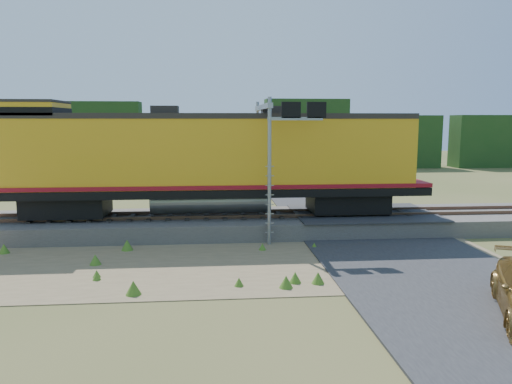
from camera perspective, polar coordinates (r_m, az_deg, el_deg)
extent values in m
plane|color=#475123|center=(18.99, -3.08, -8.53)|extent=(140.00, 140.00, 0.00)
cube|color=slate|center=(24.71, -3.58, -3.65)|extent=(70.00, 5.00, 0.80)
cube|color=brown|center=(23.91, -3.54, -2.88)|extent=(70.00, 0.10, 0.16)
cube|color=brown|center=(25.32, -3.63, -2.25)|extent=(70.00, 0.10, 0.16)
cube|color=#8C7754|center=(19.50, -9.08, -8.12)|extent=(26.00, 8.00, 0.03)
cube|color=#38383A|center=(25.76, 12.18, -2.36)|extent=(7.00, 5.20, 0.06)
cube|color=#38383A|center=(41.25, 5.59, 0.58)|extent=(7.00, 24.00, 0.08)
cube|color=#1C3E16|center=(56.23, -4.48, 5.88)|extent=(36.00, 3.00, 6.50)
cube|color=black|center=(25.47, -20.75, -1.45)|extent=(3.78, 2.41, 0.94)
cube|color=black|center=(25.42, 10.37, -1.07)|extent=(3.78, 2.41, 0.94)
cube|color=black|center=(24.41, -5.22, 0.22)|extent=(21.00, 3.15, 0.38)
cylinder|color=gray|center=(24.49, -5.21, -0.94)|extent=(5.77, 1.26, 1.26)
cube|color=gold|center=(24.23, -5.28, 4.48)|extent=(19.42, 3.04, 3.25)
cube|color=maroon|center=(24.37, -5.23, 0.96)|extent=(21.00, 3.20, 0.19)
cube|color=#28231E|center=(24.18, -5.33, 8.63)|extent=(19.42, 3.10, 0.25)
cube|color=gold|center=(25.56, -24.24, 8.47)|extent=(2.73, 3.04, 0.73)
cube|color=#28231E|center=(25.57, -24.29, 9.39)|extent=(2.73, 3.10, 0.13)
cube|color=black|center=(25.56, -24.23, 8.35)|extent=(2.78, 3.10, 0.37)
cube|color=maroon|center=(26.18, -27.20, 3.08)|extent=(0.10, 2.10, 1.26)
cube|color=#28231E|center=(24.28, -10.37, 9.10)|extent=(1.26, 1.05, 0.47)
cube|color=#28231E|center=(24.38, 2.18, 9.22)|extent=(1.26, 1.05, 0.47)
cylinder|color=gray|center=(21.64, 1.54, 2.26)|extent=(0.17, 0.17, 6.46)
cylinder|color=gray|center=(27.18, 0.18, 3.47)|extent=(0.17, 0.17, 6.46)
cube|color=gray|center=(24.32, 0.80, 9.66)|extent=(0.23, 6.20, 0.23)
cube|color=gray|center=(21.68, 4.50, 8.36)|extent=(2.40, 0.14, 0.14)
cube|color=black|center=(21.65, 4.02, 9.34)|extent=(0.83, 0.14, 0.69)
cube|color=black|center=(21.86, 6.93, 9.29)|extent=(0.83, 0.14, 0.69)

